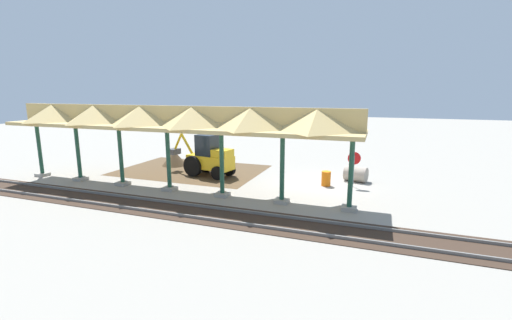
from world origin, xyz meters
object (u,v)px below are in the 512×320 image
Objects in this scene: concrete_pipe at (356,174)px; stop_sign at (354,162)px; traffic_barrel at (326,179)px; backhoe at (209,157)px.

stop_sign is at bearing 87.64° from concrete_pipe.
concrete_pipe is at bearing -133.61° from traffic_barrel.
backhoe is at bearing 10.77° from concrete_pipe.
backhoe reaches higher than stop_sign.
stop_sign reaches higher than traffic_barrel.
stop_sign is 2.38× the size of traffic_barrel.
backhoe is at bearing 0.80° from traffic_barrel.
traffic_barrel is (-7.95, -0.11, -0.82)m from backhoe.
stop_sign is 1.93m from traffic_barrel.
stop_sign is 1.38× the size of concrete_pipe.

